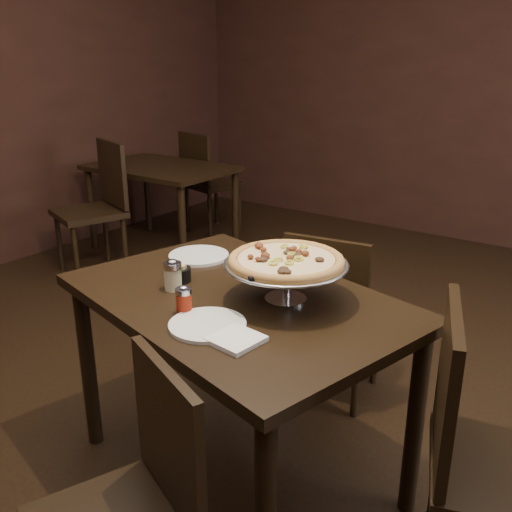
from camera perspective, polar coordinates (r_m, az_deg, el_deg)
The scene contains 16 objects.
room at distance 1.93m, azimuth 1.79°, elevation 14.03°, with size 6.04×7.04×2.84m.
dining_table at distance 2.09m, azimuth -1.92°, elevation -6.49°, with size 1.40×1.10×0.77m.
background_table at distance 4.80m, azimuth -9.47°, elevation 7.78°, with size 1.15×0.77×0.72m.
pizza_stand at distance 1.96m, azimuth 3.04°, elevation -0.50°, with size 0.43×0.43×0.18m.
parmesan_shaker at distance 2.09m, azimuth -8.32°, elevation -1.93°, with size 0.07×0.07×0.12m.
pepper_flake_shaker at distance 1.91m, azimuth -7.23°, elevation -4.37°, with size 0.06×0.06×0.10m.
packet_caddy at distance 2.18m, azimuth -7.68°, elevation -1.79°, with size 0.09×0.09×0.07m.
napkin_stack at distance 1.73m, azimuth -2.02°, elevation -8.33°, with size 0.14×0.14×0.02m, color white.
plate_left at distance 2.43m, azimuth -5.75°, elevation 0.03°, with size 0.25×0.25×0.01m, color white.
plate_near at distance 1.82m, azimuth -4.88°, elevation -6.87°, with size 0.25×0.25×0.01m, color white.
serving_spatula at distance 1.82m, azimuth 1.06°, elevation -2.17°, with size 0.15×0.15×0.02m.
chair_far at distance 2.68m, azimuth 7.60°, elevation -5.47°, with size 0.45×0.45×0.85m.
chair_near at distance 1.69m, azimuth -12.18°, elevation -22.99°, with size 0.51×0.51×0.84m.
chair_side at distance 1.86m, azimuth 21.81°, elevation -17.60°, with size 0.55×0.55×0.93m.
bg_chair_far at distance 5.27m, azimuth -5.02°, elevation 7.70°, with size 0.52×0.52×0.93m.
bg_chair_near at distance 4.42m, azimuth -15.52°, elevation 5.14°, with size 0.58×0.58×0.98m.
Camera 1 is at (1.13, -1.57, 1.59)m, focal length 40.00 mm.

